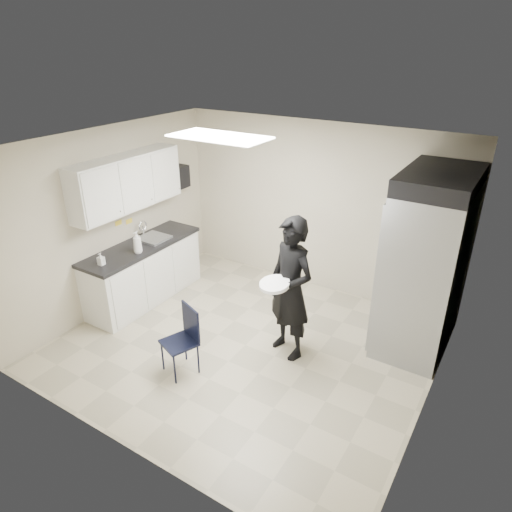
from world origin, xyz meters
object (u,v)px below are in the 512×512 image
Objects in this scene: lower_counter at (144,273)px; man_tuxedo at (290,289)px; folding_chair at (179,343)px; commercial_fridge at (425,270)px.

man_tuxedo is at bearing -0.17° from lower_counter.
lower_counter is 2.53m from man_tuxedo.
man_tuxedo is (0.91, 1.03, 0.50)m from folding_chair.
lower_counter is 2.31× the size of folding_chair.
commercial_fridge is 3.12m from folding_chair.
commercial_fridge reaches higher than folding_chair.
lower_counter is 1.04× the size of man_tuxedo.
man_tuxedo is at bearing 69.76° from folding_chair.
lower_counter reaches higher than folding_chair.
commercial_fridge reaches higher than lower_counter.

